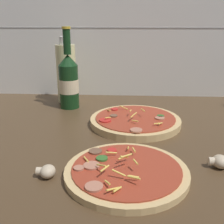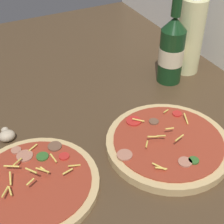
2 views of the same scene
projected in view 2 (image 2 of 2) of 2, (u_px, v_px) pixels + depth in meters
counter_slab at (112, 150)px, 78.06cm from camera, size 160.00×90.00×2.50cm
pizza_near at (34, 183)px, 67.72cm from camera, size 25.82×25.82×4.76cm
pizza_far at (168, 144)px, 76.33cm from camera, size 27.65×27.65×4.53cm
beer_bottle at (172, 48)px, 93.25cm from camera, size 6.94×6.94×28.48cm
oil_bottle at (190, 35)px, 96.94cm from camera, size 7.37×7.37×24.80cm
mushroom_right at (7, 135)px, 78.30cm from camera, size 3.89×3.70×2.59cm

